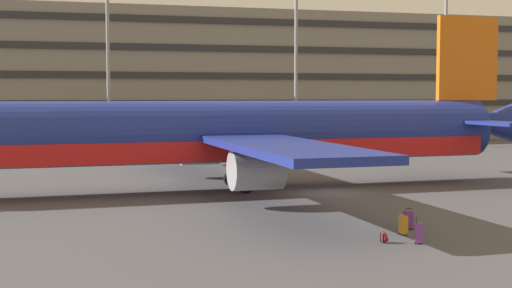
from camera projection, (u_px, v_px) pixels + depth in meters
ground_plane at (326, 191)px, 38.72m from camera, size 600.00×600.00×0.00m
terminal_structure at (190, 77)px, 83.65m from camera, size 155.04×15.67×15.28m
airliner at (222, 135)px, 38.98m from camera, size 39.87×32.29×10.39m
light_mast_center_left at (108, 35)px, 67.88m from camera, size 1.80×0.50×19.50m
light_mast_center_right at (296, 29)px, 72.78m from camera, size 1.80×0.50×21.65m
light_mast_right at (446, 35)px, 77.30m from camera, size 1.80×0.50×21.20m
suitcase_teal at (403, 225)px, 26.64m from camera, size 0.22×0.42×0.88m
suitcase_purple at (409, 219)px, 27.78m from camera, size 0.43×0.43×0.87m
suitcase_orange at (418, 233)px, 25.06m from camera, size 0.40×0.45×0.97m
backpack_silver at (384, 238)px, 25.15m from camera, size 0.26×0.36×0.46m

